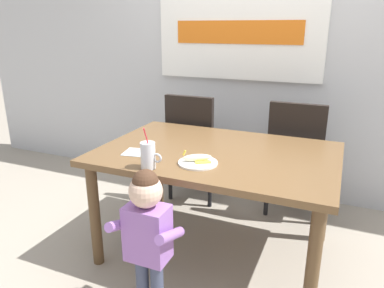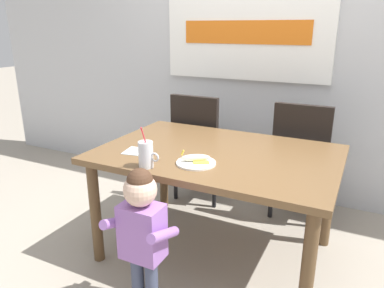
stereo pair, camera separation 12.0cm
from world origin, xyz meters
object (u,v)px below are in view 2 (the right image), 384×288
toddler_standing (142,225)px  peeled_banana (196,158)px  paper_napkin (137,151)px  dining_chair_left (200,141)px  dining_table (217,164)px  milk_cup (146,156)px  snack_plate (196,163)px  dining_chair_right (302,154)px

toddler_standing → peeled_banana: bearing=76.7°
toddler_standing → paper_napkin: size_ratio=5.59×
dining_chair_left → dining_table: bearing=122.8°
milk_cup → peeled_banana: bearing=39.2°
paper_napkin → peeled_banana: bearing=-2.0°
toddler_standing → snack_plate: 0.48m
dining_chair_left → toddler_standing: 1.41m
paper_napkin → snack_plate: bearing=-3.6°
snack_plate → dining_table: bearing=84.2°
dining_chair_right → peeled_banana: bearing=66.2°
dining_table → snack_plate: 0.28m
dining_chair_right → milk_cup: milk_cup is taller
dining_table → toddler_standing: toddler_standing is taller
toddler_standing → dining_chair_right: bearing=69.2°
snack_plate → peeled_banana: 0.03m
toddler_standing → paper_napkin: toddler_standing is taller
snack_plate → paper_napkin: bearing=176.4°
dining_table → toddler_standing: (-0.13, -0.67, -0.12)m
peeled_banana → milk_cup: bearing=-140.8°
dining_chair_left → toddler_standing: (0.32, -1.37, -0.02)m
dining_table → dining_chair_left: 0.84m
dining_chair_right → milk_cup: bearing=60.6°
snack_plate → milk_cup: bearing=-143.7°
dining_chair_right → peeled_banana: 1.11m
dining_chair_left → peeled_banana: (0.42, -0.95, 0.23)m
dining_chair_left → toddler_standing: dining_chair_left is taller
milk_cup → peeled_banana: (0.22, 0.18, -0.04)m
dining_table → milk_cup: milk_cup is taller
dining_table → paper_napkin: 0.52m
dining_chair_left → dining_chair_right: (0.86, 0.05, 0.00)m
dining_chair_right → paper_napkin: bearing=48.6°
snack_plate → dining_chair_right: bearing=66.8°
dining_chair_left → dining_chair_right: 0.86m
toddler_standing → snack_plate: size_ratio=3.64×
milk_cup → snack_plate: 0.29m
snack_plate → peeled_banana: (-0.01, 0.01, 0.03)m
dining_chair_right → peeled_banana: (-0.44, -1.00, 0.23)m
dining_chair_left → snack_plate: dining_chair_left is taller
peeled_banana → dining_chair_left: bearing=113.8°
toddler_standing → peeled_banana: 0.50m
dining_chair_right → peeled_banana: size_ratio=5.49×
dining_chair_right → peeled_banana: dining_chair_right is taller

